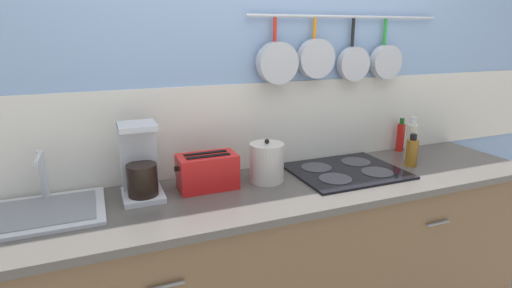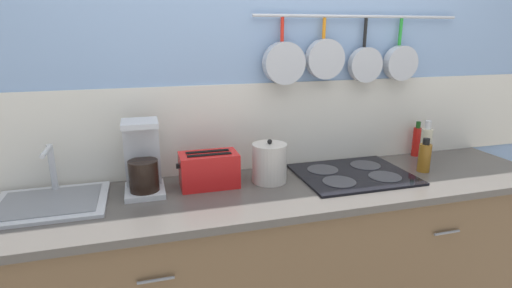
{
  "view_description": "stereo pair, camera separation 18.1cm",
  "coord_description": "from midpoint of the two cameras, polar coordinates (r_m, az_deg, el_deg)",
  "views": [
    {
      "loc": [
        -0.84,
        -1.61,
        1.63
      ],
      "look_at": [
        -0.18,
        0.0,
        1.14
      ],
      "focal_mm": 28.0,
      "sensor_mm": 36.0,
      "label": 1
    },
    {
      "loc": [
        -0.67,
        -1.67,
        1.63
      ],
      "look_at": [
        -0.18,
        0.0,
        1.14
      ],
      "focal_mm": 28.0,
      "sensor_mm": 36.0,
      "label": 2
    }
  ],
  "objects": [
    {
      "name": "countertop",
      "position": [
        1.95,
        2.35,
        -6.44
      ],
      "size": [
        2.71,
        0.61,
        0.03
      ],
      "color": "#4C4742",
      "rests_on": "cabinet_base"
    },
    {
      "name": "sink_basin",
      "position": [
        1.91,
        -30.54,
        -8.13
      ],
      "size": [
        0.47,
        0.39,
        0.23
      ],
      "color": "#B7BABF",
      "rests_on": "countertop"
    },
    {
      "name": "coffee_maker",
      "position": [
        1.88,
        -18.9,
        -3.08
      ],
      "size": [
        0.18,
        0.21,
        0.34
      ],
      "color": "#B7BABF",
      "rests_on": "countertop"
    },
    {
      "name": "toaster",
      "position": [
        1.91,
        -9.67,
        -3.94
      ],
      "size": [
        0.29,
        0.15,
        0.17
      ],
      "color": "red",
      "rests_on": "countertop"
    },
    {
      "name": "kettle",
      "position": [
        1.97,
        -1.08,
        -2.69
      ],
      "size": [
        0.17,
        0.17,
        0.22
      ],
      "color": "beige",
      "rests_on": "countertop"
    },
    {
      "name": "bottle_hot_sauce",
      "position": [
        2.6,
        18.1,
        0.98
      ],
      "size": [
        0.05,
        0.05,
        0.21
      ],
      "color": "red",
      "rests_on": "countertop"
    },
    {
      "name": "bottle_sesame_oil",
      "position": [
        2.33,
        19.34,
        -1.1
      ],
      "size": [
        0.06,
        0.06,
        0.18
      ],
      "color": "#8C5919",
      "rests_on": "countertop"
    },
    {
      "name": "wall_back",
      "position": [
        2.16,
        -1.3,
        6.3
      ],
      "size": [
        7.2,
        0.15,
        2.6
      ],
      "color": "#84A3CC",
      "rests_on": "ground_plane"
    },
    {
      "name": "bottle_vinegar",
      "position": [
        2.43,
        19.35,
        0.37
      ],
      "size": [
        0.06,
        0.06,
        0.25
      ],
      "color": "#BFB799",
      "rests_on": "countertop"
    },
    {
      "name": "cooktop",
      "position": [
        2.16,
        10.44,
        -3.82
      ],
      "size": [
        0.57,
        0.46,
        0.01
      ],
      "color": "black",
      "rests_on": "countertop"
    },
    {
      "name": "cabinet_base",
      "position": [
        2.17,
        2.2,
        -17.63
      ],
      "size": [
        2.67,
        0.59,
        0.87
      ],
      "color": "brown",
      "rests_on": "ground_plane"
    }
  ]
}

